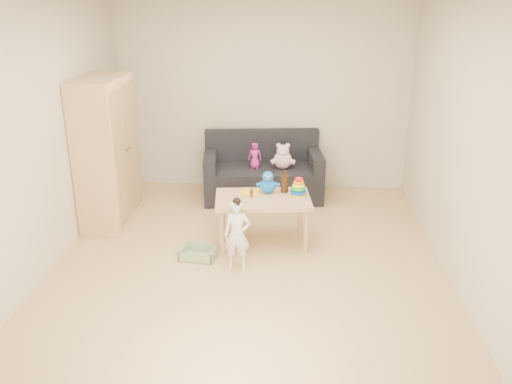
# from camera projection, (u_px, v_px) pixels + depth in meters

# --- Properties ---
(room) EXTENTS (4.50, 4.50, 4.50)m
(room) POSITION_uv_depth(u_px,v_px,m) (249.00, 139.00, 5.27)
(room) COLOR tan
(room) RESTS_ON ground
(wardrobe) EXTENTS (0.48, 0.97, 1.74)m
(wardrobe) POSITION_uv_depth(u_px,v_px,m) (106.00, 152.00, 6.34)
(wardrobe) COLOR #E7AD7E
(wardrobe) RESTS_ON ground
(sofa) EXTENTS (1.63, 0.94, 0.44)m
(sofa) POSITION_uv_depth(u_px,v_px,m) (263.00, 182.00, 7.30)
(sofa) COLOR black
(sofa) RESTS_ON ground
(play_table) EXTENTS (1.09, 0.75, 0.54)m
(play_table) POSITION_uv_depth(u_px,v_px,m) (263.00, 220.00, 5.97)
(play_table) COLOR tan
(play_table) RESTS_ON ground
(storage_bin) EXTENTS (0.39, 0.32, 0.11)m
(storage_bin) POSITION_uv_depth(u_px,v_px,m) (199.00, 253.00, 5.71)
(storage_bin) COLOR #89A779
(storage_bin) RESTS_ON ground
(toddler) EXTENTS (0.27, 0.19, 0.72)m
(toddler) POSITION_uv_depth(u_px,v_px,m) (237.00, 235.00, 5.40)
(toddler) COLOR white
(toddler) RESTS_ON ground
(pink_bear) EXTENTS (0.31, 0.28, 0.29)m
(pink_bear) POSITION_uv_depth(u_px,v_px,m) (283.00, 158.00, 7.10)
(pink_bear) COLOR #FFBBD2
(pink_bear) RESTS_ON sofa
(doll) EXTENTS (0.18, 0.12, 0.34)m
(doll) POSITION_uv_depth(u_px,v_px,m) (255.00, 156.00, 7.11)
(doll) COLOR #C0248B
(doll) RESTS_ON sofa
(ring_stacker) EXTENTS (0.18, 0.18, 0.20)m
(ring_stacker) POSITION_uv_depth(u_px,v_px,m) (298.00, 188.00, 5.92)
(ring_stacker) COLOR yellow
(ring_stacker) RESTS_ON play_table
(brown_bottle) EXTENTS (0.09, 0.09, 0.25)m
(brown_bottle) POSITION_uv_depth(u_px,v_px,m) (285.00, 183.00, 6.00)
(brown_bottle) COLOR black
(brown_bottle) RESTS_ON play_table
(blue_plush) EXTENTS (0.26, 0.23, 0.26)m
(blue_plush) POSITION_uv_depth(u_px,v_px,m) (268.00, 182.00, 5.98)
(blue_plush) COLOR blue
(blue_plush) RESTS_ON play_table
(wooden_figure) EXTENTS (0.05, 0.05, 0.10)m
(wooden_figure) POSITION_uv_depth(u_px,v_px,m) (251.00, 193.00, 5.87)
(wooden_figure) COLOR #5D2E1D
(wooden_figure) RESTS_ON play_table
(yellow_book) EXTENTS (0.21, 0.21, 0.01)m
(yellow_book) POSITION_uv_depth(u_px,v_px,m) (249.00, 192.00, 6.02)
(yellow_book) COLOR yellow
(yellow_book) RESTS_ON play_table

